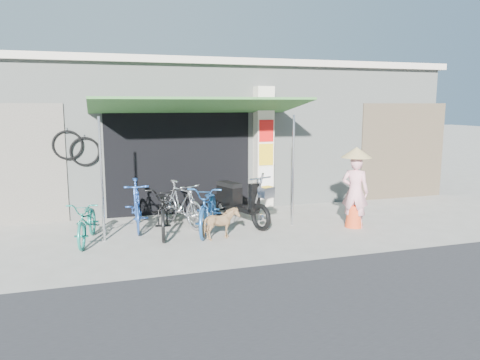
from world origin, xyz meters
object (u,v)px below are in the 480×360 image
object	(u,v)px
street_dog	(220,224)
nun	(355,188)
bike_navy	(209,208)
bike_teal	(87,221)
bike_black	(164,209)
bike_silver	(181,203)
moped	(238,201)
bike_blue	(137,205)

from	to	relation	value
street_dog	nun	world-z (taller)	nun
bike_navy	street_dog	xyz separation A→B (m)	(0.06, -0.63, -0.18)
street_dog	bike_teal	bearing A→B (deg)	64.34
bike_teal	bike_black	size ratio (longest dim) A/B	0.82
bike_black	street_dog	world-z (taller)	bike_black
bike_teal	bike_silver	world-z (taller)	bike_silver
bike_teal	nun	size ratio (longest dim) A/B	0.92
bike_black	moped	bearing A→B (deg)	17.88
bike_blue	bike_silver	bearing A→B (deg)	0.45
street_dog	moped	bearing A→B (deg)	-46.34
street_dog	moped	world-z (taller)	moped
bike_navy	bike_teal	bearing A→B (deg)	-156.02
bike_blue	nun	xyz separation A→B (m)	(4.41, -1.24, 0.33)
bike_navy	street_dog	distance (m)	0.66
bike_blue	bike_teal	bearing A→B (deg)	-140.16
moped	nun	xyz separation A→B (m)	(2.26, -1.00, 0.34)
bike_navy	moped	xyz separation A→B (m)	(0.77, 0.42, 0.01)
bike_blue	street_dog	xyz separation A→B (m)	(1.44, -1.29, -0.21)
bike_blue	bike_black	world-z (taller)	bike_blue
bike_blue	bike_silver	world-z (taller)	bike_blue
bike_silver	bike_blue	bearing A→B (deg)	154.71
bike_black	bike_navy	xyz separation A→B (m)	(0.90, -0.13, -0.01)
bike_blue	bike_black	bearing A→B (deg)	-44.74
street_dog	nun	bearing A→B (deg)	-101.41
bike_teal	bike_navy	size ratio (longest dim) A/B	0.83
street_dog	bike_black	bearing A→B (deg)	39.39
bike_blue	street_dog	distance (m)	1.95
bike_teal	nun	distance (m)	5.43
bike_silver	moped	bearing A→B (deg)	-31.68
bike_blue	bike_navy	bearing A→B (deg)	-22.34
bike_blue	moped	size ratio (longest dim) A/B	0.91
moped	nun	bearing A→B (deg)	-44.63
bike_blue	bike_navy	world-z (taller)	bike_blue
bike_teal	bike_blue	world-z (taller)	bike_blue
bike_silver	bike_black	bearing A→B (deg)	-155.01
bike_silver	nun	bearing A→B (deg)	-41.44
street_dog	nun	xyz separation A→B (m)	(2.97, 0.05, 0.54)
bike_silver	street_dog	size ratio (longest dim) A/B	2.21
bike_teal	bike_blue	bearing A→B (deg)	46.75
bike_black	bike_silver	size ratio (longest dim) A/B	1.18
bike_navy	street_dog	bearing A→B (deg)	-61.97
bike_navy	street_dog	world-z (taller)	bike_navy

